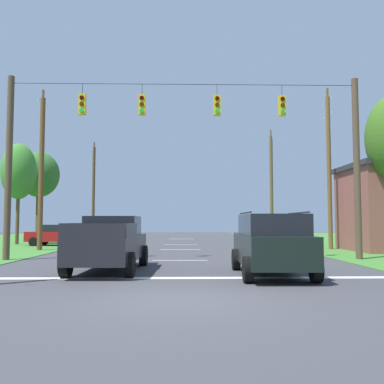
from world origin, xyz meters
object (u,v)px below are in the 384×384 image
object	(u,v)px
utility_pole_mid_left	(41,171)
tree_roadside_right	(39,175)
distant_car_far_parked	(58,235)
utility_pole_far_left	(94,190)
utility_pole_far_right	(271,186)
overhead_signal_span	(184,156)
distant_car_crossing_white	(274,234)
tree_roadside_left	(19,172)
pickup_truck	(110,243)
distant_car_oncoming	(263,239)
utility_pole_mid_right	(329,168)
suv_black	(271,243)

from	to	relation	value
utility_pole_mid_left	tree_roadside_right	bearing A→B (deg)	109.25
distant_car_far_parked	utility_pole_far_left	size ratio (longest dim) A/B	0.47
distant_car_far_parked	utility_pole_far_right	distance (m)	21.18
overhead_signal_span	distant_car_crossing_white	world-z (taller)	overhead_signal_span
utility_pole_far_right	tree_roadside_left	distance (m)	23.17
pickup_truck	tree_roadside_right	xyz separation A→B (m)	(-10.05, 22.13, 4.87)
distant_car_crossing_white	utility_pole_far_left	xyz separation A→B (m)	(-15.48, 9.28, 3.97)
distant_car_crossing_white	distant_car_oncoming	world-z (taller)	same
pickup_truck	tree_roadside_left	bearing A→B (deg)	119.96
utility_pole_mid_right	distant_car_crossing_white	bearing A→B (deg)	113.99
distant_car_crossing_white	utility_pole_mid_right	xyz separation A→B (m)	(2.38, -5.35, 4.37)
distant_car_oncoming	utility_pole_far_right	size ratio (longest dim) A/B	0.41
distant_car_far_parked	utility_pole_mid_left	bearing A→B (deg)	-86.71
utility_pole_mid_right	utility_pole_mid_left	bearing A→B (deg)	-178.92
overhead_signal_span	utility_pole_mid_right	size ratio (longest dim) A/B	1.60
utility_pole_mid_right	tree_roadside_right	bearing A→B (deg)	153.30
pickup_truck	tree_roadside_right	world-z (taller)	tree_roadside_right
suv_black	utility_pole_far_right	bearing A→B (deg)	78.01
distant_car_far_parked	utility_pole_far_left	distance (m)	10.88
pickup_truck	utility_pole_far_left	size ratio (longest dim) A/B	0.58
utility_pole_mid_left	tree_roadside_right	xyz separation A→B (m)	(-3.97, 11.36, 1.00)
pickup_truck	utility_pole_mid_left	size ratio (longest dim) A/B	0.55
overhead_signal_span	distant_car_far_parked	distance (m)	15.15
overhead_signal_span	tree_roadside_right	world-z (taller)	overhead_signal_span
pickup_truck	distant_car_oncoming	world-z (taller)	pickup_truck
pickup_truck	suv_black	size ratio (longest dim) A/B	1.13
overhead_signal_span	utility_pole_mid_right	bearing A→B (deg)	37.25
distant_car_crossing_white	tree_roadside_left	distance (m)	20.01
suv_black	utility_pole_mid_left	size ratio (longest dim) A/B	0.49
distant_car_oncoming	utility_pole_mid_right	xyz separation A→B (m)	(4.74, 2.54, 4.37)
utility_pole_far_left	tree_roadside_right	world-z (taller)	utility_pole_far_left
suv_black	utility_pole_far_right	distance (m)	28.78
distant_car_far_parked	tree_roadside_right	world-z (taller)	tree_roadside_right
pickup_truck	tree_roadside_left	size ratio (longest dim) A/B	0.71
pickup_truck	suv_black	world-z (taller)	suv_black
utility_pole_far_right	utility_pole_mid_left	bearing A→B (deg)	-138.42
overhead_signal_span	distant_car_oncoming	world-z (taller)	overhead_signal_span
utility_pole_mid_right	tree_roadside_right	distance (m)	24.54
tree_roadside_right	distant_car_crossing_white	bearing A→B (deg)	-16.18
suv_black	utility_pole_mid_right	world-z (taller)	utility_pole_mid_right
suv_black	distant_car_oncoming	distance (m)	10.28
utility_pole_far_right	tree_roadside_right	xyz separation A→B (m)	(-21.44, -4.14, 0.57)
utility_pole_far_right	utility_pole_mid_left	size ratio (longest dim) A/B	1.09
utility_pole_far_left	tree_roadside_left	bearing A→B (deg)	-114.84
overhead_signal_span	distant_car_far_parked	bearing A→B (deg)	128.06
distant_car_far_parked	utility_pole_mid_right	xyz separation A→B (m)	(18.23, -4.51, 4.37)
utility_pole_mid_right	utility_pole_mid_left	size ratio (longest dim) A/B	1.03
suv_black	tree_roadside_left	xyz separation A→B (m)	(-15.41, 18.81, 4.49)
pickup_truck	utility_pole_mid_right	bearing A→B (deg)	43.11
utility_pole_mid_right	utility_pole_far_right	world-z (taller)	utility_pole_far_right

